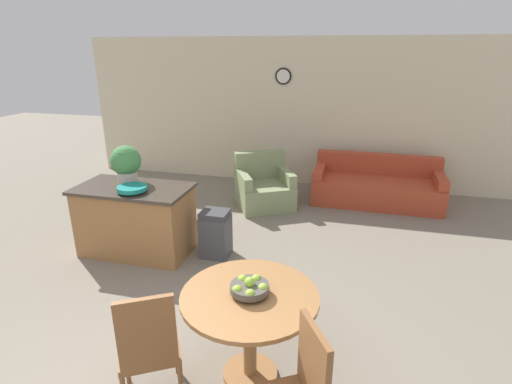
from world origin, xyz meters
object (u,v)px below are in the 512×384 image
(fruit_bowl, at_px, (250,287))
(trash_bin, at_px, (216,234))
(teal_bowl, at_px, (132,188))
(dining_chair_near_left, at_px, (149,345))
(kitchen_island, at_px, (136,220))
(dining_table, at_px, (250,314))
(couch, at_px, (376,187))
(armchair, at_px, (264,189))
(potted_plant, at_px, (126,163))

(fruit_bowl, bearing_deg, trash_bin, 117.34)
(fruit_bowl, xyz_separation_m, teal_bowl, (-1.86, 1.52, 0.10))
(dining_chair_near_left, distance_m, kitchen_island, 2.52)
(dining_chair_near_left, bearing_deg, dining_table, 6.11)
(trash_bin, bearing_deg, couch, 50.71)
(dining_chair_near_left, bearing_deg, trash_bin, 68.18)
(fruit_bowl, relative_size, teal_bowl, 0.83)
(dining_chair_near_left, height_order, kitchen_island, dining_chair_near_left)
(dining_table, relative_size, fruit_bowl, 3.55)
(kitchen_island, height_order, trash_bin, kitchen_island)
(fruit_bowl, distance_m, kitchen_island, 2.61)
(dining_table, xyz_separation_m, kitchen_island, (-1.95, 1.68, -0.15))
(fruit_bowl, relative_size, kitchen_island, 0.21)
(dining_table, xyz_separation_m, armchair, (-0.75, 3.66, -0.30))
(dining_chair_near_left, distance_m, couch, 5.04)
(armchair, bearing_deg, kitchen_island, -150.09)
(dining_table, distance_m, couch, 4.44)
(fruit_bowl, relative_size, trash_bin, 0.49)
(teal_bowl, bearing_deg, dining_table, -39.25)
(kitchen_island, relative_size, teal_bowl, 4.00)
(dining_chair_near_left, relative_size, fruit_bowl, 3.41)
(dining_table, height_order, dining_chair_near_left, dining_chair_near_left)
(teal_bowl, xyz_separation_m, potted_plant, (-0.26, 0.33, 0.21))
(potted_plant, height_order, trash_bin, potted_plant)
(fruit_bowl, distance_m, teal_bowl, 2.40)
(couch, bearing_deg, dining_chair_near_left, -108.60)
(kitchen_island, height_order, couch, kitchen_island)
(potted_plant, xyz_separation_m, armchair, (1.36, 1.81, -0.85))
(trash_bin, bearing_deg, armchair, 84.04)
(dining_chair_near_left, bearing_deg, fruit_bowl, 6.08)
(fruit_bowl, bearing_deg, couch, 75.93)
(fruit_bowl, bearing_deg, dining_table, 172.76)
(dining_chair_near_left, height_order, fruit_bowl, dining_chair_near_left)
(armchair, bearing_deg, dining_table, -107.17)
(trash_bin, xyz_separation_m, armchair, (0.19, 1.83, -0.01))
(dining_table, relative_size, dining_chair_near_left, 1.04)
(trash_bin, height_order, couch, couch)
(dining_table, relative_size, teal_bowl, 2.95)
(trash_bin, height_order, armchair, armchair)
(potted_plant, relative_size, trash_bin, 0.78)
(teal_bowl, distance_m, potted_plant, 0.46)
(kitchen_island, xyz_separation_m, teal_bowl, (0.10, -0.16, 0.49))
(dining_table, bearing_deg, fruit_bowl, -7.24)
(potted_plant, distance_m, couch, 4.11)
(dining_chair_near_left, bearing_deg, couch, 40.27)
(teal_bowl, height_order, couch, teal_bowl)
(dining_table, relative_size, couch, 0.49)
(fruit_bowl, xyz_separation_m, potted_plant, (-2.11, 1.84, 0.30))
(kitchen_island, relative_size, potted_plant, 3.00)
(fruit_bowl, height_order, teal_bowl, teal_bowl)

